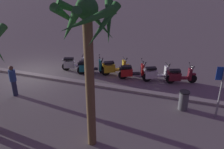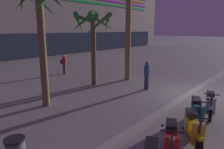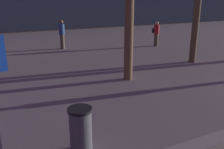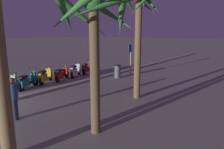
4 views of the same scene
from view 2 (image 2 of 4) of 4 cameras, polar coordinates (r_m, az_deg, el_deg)
ground_plane at (r=12.13m, az=21.59°, el=-5.11°), size 200.00×200.00×0.00m
curb_strip at (r=12.16m, az=20.96°, el=-4.73°), size 60.00×0.36×0.12m
mall_facade_backdrop at (r=33.60m, az=-21.60°, el=18.35°), size 51.32×12.12×15.00m
scooter_red_mid_front at (r=6.25m, az=15.80°, el=-16.79°), size 1.74×0.94×1.17m
scooter_yellow_tail_end at (r=7.16m, az=21.28°, el=-13.19°), size 1.62×1.04×1.04m
scooter_teal_mid_centre at (r=8.54m, az=22.15°, el=-9.15°), size 1.73×0.92×1.17m
scooter_silver_lead_nearest at (r=9.56m, az=25.24°, el=-7.18°), size 1.75×0.77×1.04m
palm_tree_near_sign at (r=9.62m, az=-19.15°, el=15.94°), size 2.31×2.37×5.46m
palm_tree_by_mall_entrance at (r=12.87m, az=-5.18°, el=12.37°), size 2.67×2.76×4.55m
palm_tree_far_corner at (r=14.37m, az=4.57°, el=18.96°), size 2.27×2.32×6.88m
pedestrian_by_palm_tree at (r=12.16m, az=9.50°, el=-0.13°), size 0.34×0.34×1.65m
pedestrian_window_shopping at (r=16.77m, az=-12.98°, el=2.90°), size 0.42×0.43×1.53m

